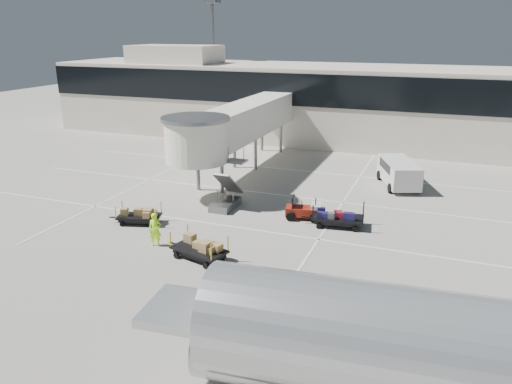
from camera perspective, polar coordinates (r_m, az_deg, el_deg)
ground at (r=29.87m, az=-5.06°, el=-5.21°), size 140.00×140.00×0.00m
lane_markings at (r=38.13m, az=0.16°, el=0.14°), size 40.00×30.00×0.02m
terminal at (r=56.45m, az=8.07°, el=10.15°), size 64.00×12.11×15.20m
jet_bridge at (r=40.93m, az=-2.72°, el=7.55°), size 5.70×20.40×6.03m
baggage_tug at (r=32.60m, az=5.52°, el=-2.15°), size 2.44×1.82×1.49m
suitcase_cart at (r=31.62m, az=9.49°, el=-2.97°), size 3.96×1.99×1.52m
box_cart_near at (r=27.07m, az=-6.51°, el=-6.49°), size 3.80×2.22×1.46m
box_cart_far at (r=32.54m, az=-13.03°, el=-2.67°), size 3.36×2.03×1.29m
ground_worker at (r=28.89m, az=-11.46°, el=-4.25°), size 0.84×0.73×1.95m
minivan at (r=40.72m, az=15.95°, el=2.35°), size 3.91×5.72×2.01m
belt_loader at (r=56.86m, az=-8.37°, el=6.77°), size 4.37×2.31×2.00m
aircraft at (r=16.63m, az=23.35°, el=-17.02°), size 18.57×4.87×4.65m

